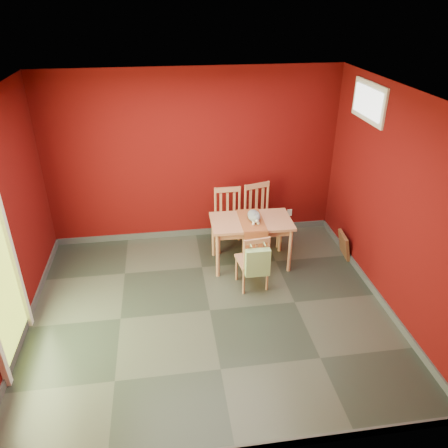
{
  "coord_description": "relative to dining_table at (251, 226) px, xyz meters",
  "views": [
    {
      "loc": [
        -0.46,
        -4.39,
        3.62
      ],
      "look_at": [
        0.25,
        0.45,
        1.0
      ],
      "focal_mm": 35.0,
      "sensor_mm": 36.0,
      "label": 1
    }
  ],
  "objects": [
    {
      "name": "ground",
      "position": [
        -0.73,
        -1.02,
        -0.63
      ],
      "size": [
        4.5,
        4.5,
        0.0
      ],
      "primitive_type": "plane",
      "color": "#2D342D",
      "rests_on": "ground"
    },
    {
      "name": "room_shell",
      "position": [
        -0.73,
        -1.02,
        -0.58
      ],
      "size": [
        4.5,
        4.5,
        4.5
      ],
      "color": "#510808",
      "rests_on": "ground"
    },
    {
      "name": "window",
      "position": [
        1.5,
        -0.02,
        1.72
      ],
      "size": [
        0.05,
        0.9,
        0.5
      ],
      "color": "white",
      "rests_on": "room_shell"
    },
    {
      "name": "outlet_plate",
      "position": [
        0.87,
        0.97,
        -0.33
      ],
      "size": [
        0.08,
        0.02,
        0.12
      ],
      "primitive_type": "cube",
      "color": "silver",
      "rests_on": "room_shell"
    },
    {
      "name": "dining_table",
      "position": [
        0.0,
        0.0,
        0.0
      ],
      "size": [
        1.17,
        0.7,
        0.72
      ],
      "color": "#B97956",
      "rests_on": "ground"
    },
    {
      "name": "table_runner",
      "position": [
        0.0,
        -0.12,
        0.04
      ],
      "size": [
        0.35,
        0.71,
        0.36
      ],
      "color": "brown",
      "rests_on": "dining_table"
    },
    {
      "name": "chair_far_left",
      "position": [
        -0.24,
        0.55,
        -0.14
      ],
      "size": [
        0.45,
        0.45,
        0.96
      ],
      "color": "#B97956",
      "rests_on": "ground"
    },
    {
      "name": "chair_far_right",
      "position": [
        0.27,
        0.57,
        -0.13
      ],
      "size": [
        0.56,
        0.56,
        0.99
      ],
      "color": "#B97956",
      "rests_on": "ground"
    },
    {
      "name": "chair_near",
      "position": [
        -0.09,
        -0.59,
        -0.21
      ],
      "size": [
        0.43,
        0.43,
        0.83
      ],
      "color": "#B97956",
      "rests_on": "ground"
    },
    {
      "name": "tote_bag",
      "position": [
        -0.07,
        -0.79,
        -0.11
      ],
      "size": [
        0.32,
        0.19,
        0.45
      ],
      "color": "#8BAE6F",
      "rests_on": "chair_near"
    },
    {
      "name": "cat",
      "position": [
        0.04,
        0.0,
        0.18
      ],
      "size": [
        0.32,
        0.42,
        0.19
      ],
      "primitive_type": null,
      "rotation": [
        0.0,
        0.0,
        0.37
      ],
      "color": "slate",
      "rests_on": "table_runner"
    },
    {
      "name": "picture_frame",
      "position": [
        1.46,
        -0.01,
        -0.44
      ],
      "size": [
        0.16,
        0.39,
        0.38
      ],
      "color": "brown",
      "rests_on": "ground"
    }
  ]
}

